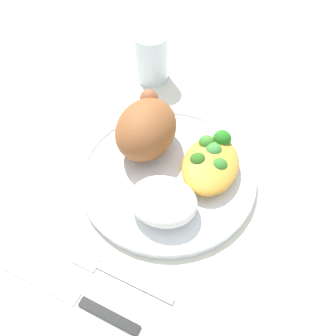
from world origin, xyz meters
TOP-DOWN VIEW (x-y plane):
  - ground_plane at (0.00, 0.00)m, footprint 2.00×2.00m
  - plate at (0.00, 0.00)m, footprint 0.27×0.27m
  - roasted_chicken at (0.04, 0.05)m, footprint 0.12×0.09m
  - rice_pile at (-0.06, -0.01)m, footprint 0.08×0.10m
  - mac_cheese_with_broccoli at (0.03, -0.06)m, footprint 0.12×0.08m
  - fork at (-0.17, 0.01)m, footprint 0.03×0.14m
  - knife at (-0.21, 0.04)m, footprint 0.04×0.19m
  - water_glass at (0.22, 0.11)m, footprint 0.06×0.06m

SIDE VIEW (x-z plane):
  - ground_plane at x=0.00m, z-range 0.00..0.00m
  - fork at x=-0.17m, z-range 0.00..0.01m
  - knife at x=-0.21m, z-range 0.00..0.01m
  - plate at x=0.00m, z-range 0.00..0.01m
  - mac_cheese_with_broccoli at x=0.03m, z-range 0.01..0.05m
  - rice_pile at x=-0.06m, z-range 0.01..0.05m
  - water_glass at x=0.22m, z-range 0.00..0.09m
  - roasted_chicken at x=0.04m, z-range 0.01..0.09m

